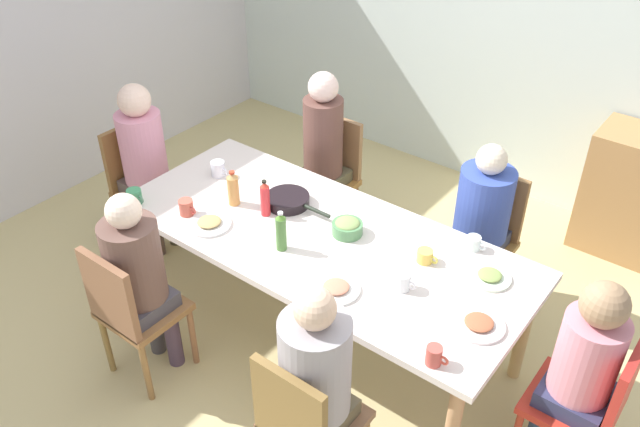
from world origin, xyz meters
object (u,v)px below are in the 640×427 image
at_px(chair_2, 130,309).
at_px(person_5, 145,154).
at_px(bowl_0, 347,227).
at_px(cup_0, 403,282).
at_px(bottle_0, 281,232).
at_px(cup_1, 474,243).
at_px(chair_1, 592,402).
at_px(plate_2, 479,324).
at_px(chair_3, 484,233).
at_px(person_0, 317,376).
at_px(plate_0, 489,277).
at_px(plate_3, 209,223).
at_px(chair_4, 330,172).
at_px(cup_4, 218,169).
at_px(dining_table, 320,245).
at_px(bottle_2, 233,189).
at_px(cup_6, 434,356).
at_px(person_1, 582,364).
at_px(serving_pan, 288,200).
at_px(cup_2, 425,256).
at_px(person_4, 322,146).
at_px(bottle_1, 265,199).
at_px(person_2, 138,271).
at_px(chair_5, 141,180).
at_px(plate_1, 336,288).
at_px(cup_5, 187,207).
at_px(side_cabinet, 638,196).
at_px(person_3, 482,214).
at_px(cup_3, 135,197).

distance_m(chair_2, person_5, 1.28).
relative_size(bowl_0, cup_0, 1.48).
bearing_deg(bottle_0, cup_1, 37.46).
distance_m(chair_1, plate_2, 0.62).
height_order(chair_1, chair_3, same).
height_order(person_0, plate_0, person_0).
relative_size(chair_2, plate_3, 3.62).
height_order(chair_4, person_5, person_5).
xyz_separation_m(plate_3, cup_4, (-0.34, 0.42, 0.04)).
distance_m(dining_table, bottle_2, 0.63).
distance_m(chair_2, cup_6, 1.65).
distance_m(person_1, cup_6, 0.68).
distance_m(serving_pan, cup_2, 0.92).
bearing_deg(chair_3, bottle_0, -121.87).
height_order(person_4, plate_0, person_4).
height_order(cup_2, bottle_2, bottle_2).
bearing_deg(cup_1, person_5, -169.50).
relative_size(dining_table, chair_2, 2.66).
bearing_deg(bottle_0, bottle_1, 145.98).
bearing_deg(cup_2, bottle_0, -150.67).
distance_m(person_2, plate_3, 0.50).
distance_m(person_2, chair_4, 1.70).
relative_size(cup_2, cup_4, 0.98).
height_order(person_2, cup_1, person_2).
bearing_deg(cup_2, cup_6, -56.82).
bearing_deg(cup_0, bowl_0, 156.90).
height_order(chair_5, plate_1, chair_5).
distance_m(cup_0, cup_5, 1.36).
bearing_deg(cup_6, bottle_1, 162.96).
distance_m(chair_5, side_cabinet, 3.45).
bearing_deg(cup_6, side_cabinet, 84.12).
bearing_deg(plate_3, cup_4, 129.28).
bearing_deg(cup_6, person_5, 169.82).
distance_m(dining_table, side_cabinet, 2.36).
bearing_deg(chair_1, person_5, 180.00).
distance_m(dining_table, chair_2, 1.09).
xyz_separation_m(chair_1, plate_0, (-0.66, 0.24, 0.25)).
bearing_deg(cup_4, person_4, 66.21).
distance_m(chair_2, chair_5, 1.32).
xyz_separation_m(person_2, bottle_2, (-0.00, 0.74, 0.14)).
bearing_deg(plate_2, cup_5, -173.64).
height_order(cup_5, bottle_0, bottle_0).
distance_m(person_3, bottle_1, 1.29).
bearing_deg(person_2, bottle_2, 90.21).
relative_size(serving_pan, bottle_0, 1.84).
xyz_separation_m(person_5, cup_3, (0.41, -0.41, 0.04)).
xyz_separation_m(person_1, person_2, (-2.08, -0.80, 0.01)).
height_order(person_4, plate_1, person_4).
xyz_separation_m(person_2, bottle_0, (0.51, 0.58, 0.15)).
bearing_deg(bottle_2, cup_5, -119.52).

